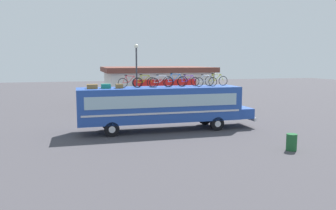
{
  "coord_description": "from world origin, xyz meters",
  "views": [
    {
      "loc": [
        -5.59,
        -22.33,
        4.8
      ],
      "look_at": [
        0.58,
        0.0,
        1.76
      ],
      "focal_mm": 35.81,
      "sensor_mm": 36.0,
      "label": 1
    }
  ],
  "objects": [
    {
      "name": "luggage_bag_1",
      "position": [
        -4.57,
        -0.06,
        3.16
      ],
      "size": [
        0.68,
        0.49,
        0.29
      ],
      "primitive_type": "cube",
      "color": "olive",
      "rests_on": "bus"
    },
    {
      "name": "ground_plane",
      "position": [
        0.0,
        0.0,
        0.0
      ],
      "size": [
        120.0,
        120.0,
        0.0
      ],
      "primitive_type": "plane",
      "color": "#423F44"
    },
    {
      "name": "roadside_building",
      "position": [
        3.28,
        15.12,
        2.11
      ],
      "size": [
        11.86,
        9.15,
        4.14
      ],
      "color": "silver",
      "rests_on": "ground"
    },
    {
      "name": "rooftop_bicycle_6",
      "position": [
        3.29,
        -0.25,
        3.38
      ],
      "size": [
        1.69,
        0.44,
        0.87
      ],
      "color": "black",
      "rests_on": "bus"
    },
    {
      "name": "bus",
      "position": [
        0.17,
        0.0,
        1.81
      ],
      "size": [
        12.42,
        2.65,
        3.02
      ],
      "color": "#23479E",
      "rests_on": "ground"
    },
    {
      "name": "rooftop_bicycle_7",
      "position": [
        4.33,
        0.34,
        3.4
      ],
      "size": [
        1.78,
        0.44,
        0.92
      ],
      "color": "black",
      "rests_on": "bus"
    },
    {
      "name": "rooftop_bicycle_4",
      "position": [
        1.15,
        0.18,
        3.42
      ],
      "size": [
        1.81,
        0.44,
        0.98
      ],
      "color": "black",
      "rests_on": "bus"
    },
    {
      "name": "rooftop_bicycle_2",
      "position": [
        -1.04,
        0.12,
        3.39
      ],
      "size": [
        1.66,
        0.44,
        0.91
      ],
      "color": "black",
      "rests_on": "bus"
    },
    {
      "name": "trash_bin",
      "position": [
        5.55,
        -7.09,
        0.45
      ],
      "size": [
        0.56,
        0.56,
        0.91
      ],
      "primitive_type": "cylinder",
      "color": "#1E592D",
      "rests_on": "ground"
    },
    {
      "name": "rooftop_bicycle_3",
      "position": [
        0.08,
        -0.09,
        3.38
      ],
      "size": [
        1.74,
        0.44,
        0.88
      ],
      "color": "black",
      "rests_on": "bus"
    },
    {
      "name": "luggage_bag_2",
      "position": [
        -3.68,
        -0.07,
        3.16
      ],
      "size": [
        0.6,
        0.45,
        0.3
      ],
      "primitive_type": "cube",
      "color": "#1E7F66",
      "rests_on": "bus"
    },
    {
      "name": "street_lamp",
      "position": [
        -0.4,
        6.88,
        3.79
      ],
      "size": [
        0.34,
        0.34,
        6.26
      ],
      "color": "#38383D",
      "rests_on": "ground"
    },
    {
      "name": "luggage_bag_3",
      "position": [
        -2.81,
        -0.15,
        3.16
      ],
      "size": [
        0.46,
        0.48,
        0.28
      ],
      "primitive_type": "cube",
      "color": "olive",
      "rests_on": "bus"
    },
    {
      "name": "rooftop_bicycle_1",
      "position": [
        -2.06,
        0.16,
        3.38
      ],
      "size": [
        1.62,
        0.44,
        0.87
      ],
      "color": "black",
      "rests_on": "bus"
    },
    {
      "name": "rooftop_bicycle_5",
      "position": [
        2.18,
        0.37,
        3.38
      ],
      "size": [
        1.68,
        0.44,
        0.86
      ],
      "color": "black",
      "rests_on": "bus"
    }
  ]
}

